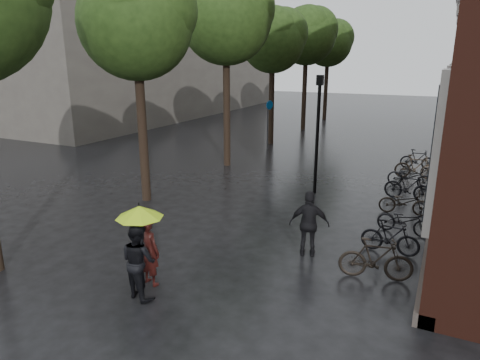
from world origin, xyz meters
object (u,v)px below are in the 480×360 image
Objects in this scene: person_burgundy at (149,251)px; ad_lightbox at (435,163)px; pedestrian_walking at (309,224)px; lamp_post at (318,124)px; person_black at (139,261)px; parked_bicycles at (406,193)px.

ad_lightbox is (5.44, 11.84, 0.08)m from person_burgundy.
lamp_post is at bearing -90.22° from pedestrian_walking.
pedestrian_walking is 5.81m from lamp_post.
person_black reaches higher than parked_bicycles.
pedestrian_walking is 0.14× the size of parked_bicycles.
ad_lightbox is (5.30, 12.38, 0.04)m from person_black.
parked_bicycles is (1.89, 5.31, -0.41)m from pedestrian_walking.
ad_lightbox is at bearing 78.30° from parked_bicycles.
person_burgundy is 0.13× the size of parked_bicycles.
ad_lightbox is at bearing 40.93° from lamp_post.
person_burgundy is 0.92× the size of ad_lightbox.
person_burgundy is at bearing 32.07° from pedestrian_walking.
person_black is at bearing -117.27° from parked_bicycles.
person_burgundy is 0.56m from person_black.
person_burgundy is 9.57m from parked_bicycles.
person_black is 13.47m from ad_lightbox.
person_black is 9.18m from lamp_post.
lamp_post is (-3.29, 0.03, 2.23)m from parked_bicycles.
pedestrian_walking is (2.68, 3.56, 0.04)m from person_black.
ad_lightbox is (2.62, 8.82, 0.00)m from pedestrian_walking.
lamp_post reaches higher than pedestrian_walking.
person_burgundy is 0.96× the size of person_black.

